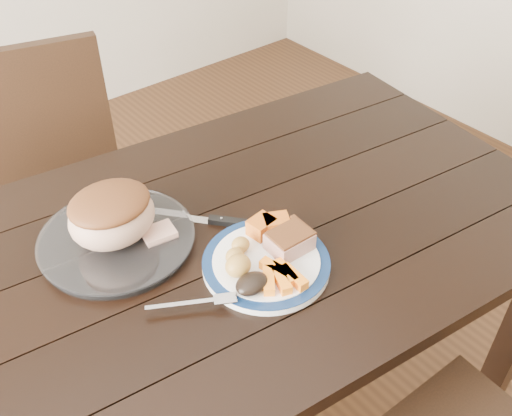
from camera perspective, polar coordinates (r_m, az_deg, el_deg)
ground at (r=1.87m, az=-2.43°, el=-19.82°), size 4.00×4.00×0.00m
dining_table at (r=1.35m, az=-3.19°, el=-5.62°), size 1.71×1.10×0.75m
chair_far at (r=1.92m, az=-19.02°, el=2.62°), size 0.51×0.52×0.93m
dinner_plate at (r=1.21m, az=1.02°, el=-5.60°), size 0.27×0.27×0.02m
plate_rim at (r=1.20m, az=1.03°, el=-5.32°), size 0.27×0.27×0.02m
serving_platter at (r=1.29m, az=-13.71°, el=-3.19°), size 0.33×0.33×0.02m
pork_slice at (r=1.21m, az=3.37°, el=-3.38°), size 0.09×0.07×0.04m
roasted_potatoes at (r=1.17m, az=-1.82°, el=-5.09°), size 0.09×0.09×0.05m
carrot_batons at (r=1.15m, az=2.50°, el=-6.78°), size 0.09×0.11×0.02m
pumpkin_wedges at (r=1.25m, az=1.30°, el=-1.75°), size 0.09×0.07×0.04m
dark_mushroom at (r=1.13m, az=-0.42°, el=-7.57°), size 0.07×0.05×0.03m
fork at (r=1.12m, az=-5.77°, el=-9.38°), size 0.16×0.10×0.00m
roast_joint at (r=1.25m, az=-14.19°, el=-0.87°), size 0.19×0.16×0.12m
cut_slice at (r=1.27m, az=-9.70°, el=-2.53°), size 0.08×0.07×0.02m
carving_knife at (r=1.31m, az=-3.87°, el=-1.29°), size 0.22×0.26×0.01m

